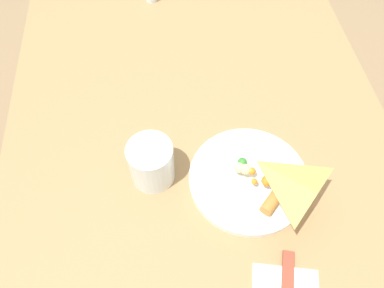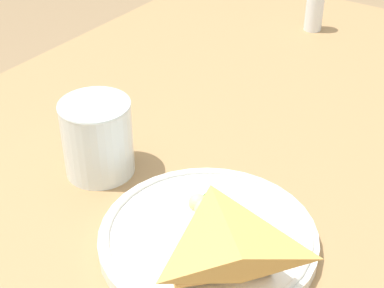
% 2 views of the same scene
% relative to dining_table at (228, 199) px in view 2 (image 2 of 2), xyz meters
% --- Properties ---
extents(dining_table, '(1.22, 0.85, 0.72)m').
position_rel_dining_table_xyz_m(dining_table, '(0.00, 0.00, 0.00)').
color(dining_table, '#A87F51').
rests_on(dining_table, ground_plane).
extents(plate_pizza, '(0.24, 0.24, 0.05)m').
position_rel_dining_table_xyz_m(plate_pizza, '(0.18, 0.08, 0.11)').
color(plate_pizza, white).
rests_on(plate_pizza, dining_table).
extents(milk_glass, '(0.09, 0.09, 0.10)m').
position_rel_dining_table_xyz_m(milk_glass, '(0.14, -0.11, 0.14)').
color(milk_glass, white).
rests_on(milk_glass, dining_table).
extents(salt_shaker, '(0.03, 0.03, 0.10)m').
position_rel_dining_table_xyz_m(salt_shaker, '(-0.43, -0.08, 0.14)').
color(salt_shaker, white).
rests_on(salt_shaker, dining_table).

